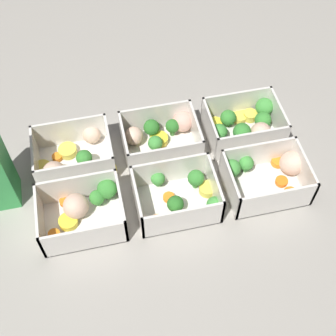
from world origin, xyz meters
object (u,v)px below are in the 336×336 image
(container_near_center, at_px, (180,197))
(container_far_right, at_px, (246,125))
(container_near_left, at_px, (83,209))
(container_far_left, at_px, (72,158))
(container_near_right, at_px, (269,174))
(container_far_center, at_px, (161,136))

(container_near_center, relative_size, container_far_right, 1.04)
(container_near_left, height_order, container_far_right, same)
(container_near_center, relative_size, container_far_left, 0.91)
(container_near_right, bearing_deg, container_far_center, 143.25)
(container_near_center, distance_m, container_far_center, 0.16)
(container_near_right, relative_size, container_far_center, 1.09)
(container_far_center, bearing_deg, container_far_left, -175.01)
(container_near_right, relative_size, container_far_left, 0.98)
(container_near_right, height_order, container_far_right, same)
(container_near_center, bearing_deg, container_far_left, 144.25)
(container_far_left, bearing_deg, container_near_right, -18.38)
(container_near_right, height_order, container_far_left, same)
(container_far_left, bearing_deg, container_far_center, 4.99)
(container_near_center, height_order, container_near_right, same)
(container_far_center, xyz_separation_m, container_far_right, (0.18, -0.01, 0.00))
(container_near_left, distance_m, container_far_right, 0.39)
(container_far_left, distance_m, container_far_center, 0.19)
(container_far_center, bearing_deg, container_near_right, -36.75)
(container_near_right, distance_m, container_far_center, 0.24)
(container_near_center, xyz_separation_m, container_far_left, (-0.19, 0.14, -0.00))
(container_near_left, xyz_separation_m, container_near_right, (0.37, 0.00, 0.00))
(container_near_left, relative_size, container_far_center, 0.98)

